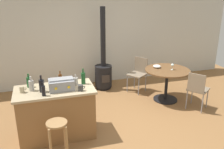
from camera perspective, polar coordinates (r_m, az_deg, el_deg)
ground_plane at (r=4.92m, az=3.33°, el=-11.69°), size 8.80×8.80×0.00m
back_wall at (r=6.73m, az=-3.96°, el=9.23°), size 8.00×0.10×2.70m
kitchen_island at (r=4.51m, az=-12.69°, el=-8.57°), size 1.34×0.70×0.91m
wooden_stool at (r=3.92m, az=-12.47°, el=-13.00°), size 0.32×0.32×0.65m
dining_table at (r=5.87m, az=12.56°, el=-0.53°), size 1.03×1.03×0.76m
folding_chair_near at (r=6.31m, az=6.09°, el=0.61°), size 0.56×0.56×0.87m
folding_chair_far at (r=5.60m, az=19.08°, el=-2.97°), size 0.56×0.56×0.86m
wood_stove at (r=6.43m, az=-2.00°, el=0.99°), size 0.44×0.45×2.11m
toolbox at (r=4.23m, az=-11.58°, el=-2.22°), size 0.41×0.29×0.20m
bottle_0 at (r=4.21m, az=-15.93°, el=-2.46°), size 0.08×0.08×0.29m
bottle_1 at (r=4.49m, az=-18.62°, el=-1.63°), size 0.08×0.08×0.24m
bottle_2 at (r=4.41m, az=-8.37°, el=-1.47°), size 0.08×0.08×0.18m
bottle_3 at (r=4.06m, az=-15.52°, el=-3.57°), size 0.06×0.06×0.23m
bottle_4 at (r=4.42m, az=-6.64°, el=-0.81°), size 0.07×0.07×0.29m
bottle_5 at (r=4.52m, az=-11.82°, el=-0.91°), size 0.06×0.06×0.23m
bottle_6 at (r=4.32m, az=-18.11°, el=-2.38°), size 0.08×0.08×0.25m
cup_0 at (r=4.31m, az=-20.03°, el=-3.26°), size 0.11×0.08×0.11m
cup_1 at (r=4.15m, az=-7.23°, el=-3.07°), size 0.12×0.08×0.10m
wine_glass at (r=5.80m, az=13.76°, el=2.08°), size 0.07×0.07×0.14m
serving_bowl at (r=5.89m, az=10.32°, el=1.88°), size 0.18×0.18×0.07m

